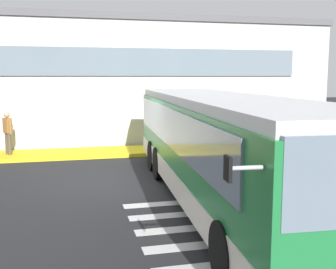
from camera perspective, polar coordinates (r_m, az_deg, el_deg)
name	(u,v)px	position (r m, az deg, el deg)	size (l,w,h in m)	color
ground_plane	(120,183)	(12.74, -6.64, -6.57)	(80.00, 90.00, 0.02)	#232326
bay_paint_stripes	(236,224)	(9.31, 9.26, -12.02)	(4.40, 3.96, 0.01)	silver
terminal_building	(81,81)	(23.90, -11.81, 7.23)	(23.85, 13.80, 5.91)	#B7B7BC
boarding_curb	(105,152)	(17.39, -8.56, -2.41)	(26.05, 2.00, 0.15)	yellow
bus_main_foreground	(222,151)	(10.47, 7.42, -2.21)	(3.73, 12.36, 2.70)	#1E7238
passenger_by_doorway	(8,131)	(17.34, -21.08, 0.48)	(0.39, 0.51, 1.68)	#4C4233
safety_bollard_yellow	(172,145)	(16.57, 0.59, -1.51)	(0.18, 0.18, 0.90)	yellow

